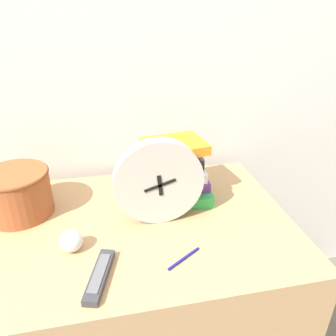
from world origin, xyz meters
TOP-DOWN VIEW (x-y plane):
  - wall_back at (0.00, 0.77)m, footprint 6.00×0.04m
  - desk at (0.00, 0.35)m, footprint 1.12×0.70m
  - desk_clock at (0.13, 0.35)m, footprint 0.28×0.05m
  - book_stack at (0.21, 0.47)m, footprint 0.25×0.22m
  - basket at (-0.32, 0.48)m, footprint 0.22×0.22m
  - tv_remote at (-0.07, 0.12)m, footprint 0.09×0.19m
  - crumpled_paper_ball at (-0.14, 0.25)m, footprint 0.07×0.07m
  - pen at (0.16, 0.15)m, footprint 0.11×0.07m

SIDE VIEW (x-z plane):
  - desk at x=0.00m, z-range 0.00..0.72m
  - pen at x=0.16m, z-range 0.72..0.73m
  - tv_remote at x=-0.07m, z-range 0.72..0.75m
  - crumpled_paper_ball at x=-0.14m, z-range 0.72..0.79m
  - basket at x=-0.32m, z-range 0.73..0.88m
  - book_stack at x=0.21m, z-range 0.73..0.94m
  - desk_clock at x=0.13m, z-range 0.72..1.01m
  - wall_back at x=0.00m, z-range 0.00..2.40m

